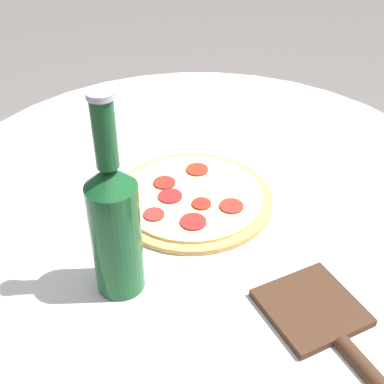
% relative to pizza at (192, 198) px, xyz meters
% --- Properties ---
extents(table, '(1.01, 1.01, 0.77)m').
position_rel_pizza_xyz_m(table, '(-0.05, -0.01, -0.19)').
color(table, silver).
rests_on(table, ground_plane).
extents(pizza, '(0.28, 0.28, 0.02)m').
position_rel_pizza_xyz_m(pizza, '(0.00, 0.00, 0.00)').
color(pizza, tan).
rests_on(pizza, table).
extents(beer_bottle, '(0.07, 0.07, 0.31)m').
position_rel_pizza_xyz_m(beer_bottle, '(0.22, 0.05, 0.11)').
color(beer_bottle, '#195628').
rests_on(beer_bottle, table).
extents(pizza_paddle, '(0.17, 0.24, 0.02)m').
position_rel_pizza_xyz_m(pizza_paddle, '(0.10, 0.31, -0.00)').
color(pizza_paddle, '#422819').
rests_on(pizza_paddle, table).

